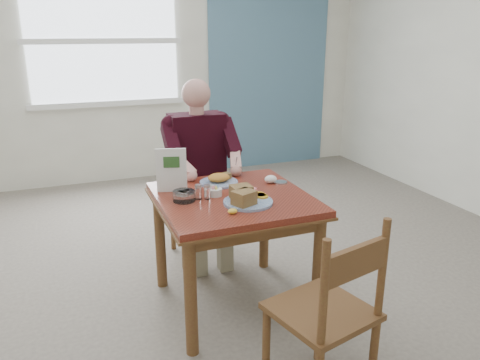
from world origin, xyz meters
name	(u,v)px	position (x,y,z in m)	size (l,w,h in m)	color
floor	(234,302)	(0.00, 0.00, 0.00)	(6.00, 6.00, 0.00)	#655A52
wall_back	(141,59)	(0.00, 3.00, 1.40)	(5.50, 5.50, 0.00)	white
accent_panel	(269,56)	(1.60, 2.98, 1.40)	(1.60, 0.02, 2.80)	slate
lemon_wedge	(233,211)	(-0.11, -0.28, 0.77)	(0.06, 0.04, 0.03)	yellow
napkin	(271,179)	(0.32, 0.14, 0.78)	(0.08, 0.07, 0.05)	white
metal_dish	(281,182)	(0.38, 0.12, 0.76)	(0.09, 0.09, 0.01)	silver
window	(103,41)	(-0.40, 2.97, 1.60)	(1.72, 0.04, 1.42)	white
table	(233,213)	(0.00, 0.00, 0.64)	(0.92, 0.92, 0.75)	maroon
chair_far	(198,196)	(0.00, 0.80, 0.48)	(0.42, 0.42, 0.95)	brown
chair_near	(329,313)	(0.11, -0.95, 0.48)	(0.51, 0.51, 0.95)	brown
diner	(200,158)	(0.00, 0.71, 0.81)	(0.53, 0.56, 1.39)	gray
near_plate	(246,198)	(0.02, -0.15, 0.79)	(0.36, 0.36, 0.10)	white
far_plate	(219,180)	(0.00, 0.26, 0.78)	(0.32, 0.32, 0.07)	white
caddy	(215,192)	(-0.10, 0.04, 0.77)	(0.11, 0.11, 0.06)	white
shakers	(203,192)	(-0.19, 0.01, 0.80)	(0.10, 0.07, 0.09)	white
creamer	(184,196)	(-0.30, 0.02, 0.78)	(0.15, 0.15, 0.06)	white
menu	(171,170)	(-0.33, 0.21, 0.89)	(0.18, 0.07, 0.28)	white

